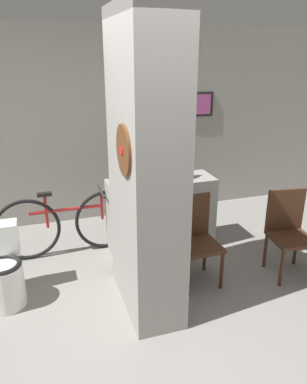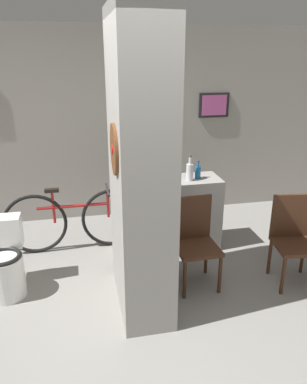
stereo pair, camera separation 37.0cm
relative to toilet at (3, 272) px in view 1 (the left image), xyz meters
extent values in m
plane|color=gray|center=(1.20, -0.90, -0.32)|extent=(14.00, 14.00, 0.00)
cube|color=gray|center=(1.20, 1.73, 0.98)|extent=(8.00, 0.06, 2.60)
cube|color=black|center=(2.70, 1.69, 1.23)|extent=(0.44, 0.02, 0.34)
cube|color=#B24C8C|center=(2.70, 1.67, 1.23)|extent=(0.36, 0.01, 0.28)
cube|color=gray|center=(1.28, -0.40, 0.98)|extent=(0.44, 1.00, 2.60)
cylinder|color=#593319|center=(1.05, -0.60, 1.23)|extent=(0.03, 0.40, 0.40)
cylinder|color=red|center=(1.03, -0.60, 1.23)|extent=(0.01, 0.07, 0.07)
cube|color=gray|center=(1.76, 0.56, 0.12)|extent=(1.25, 0.44, 0.87)
cylinder|color=silver|center=(0.00, -0.06, -0.11)|extent=(0.36, 0.36, 0.42)
torus|color=black|center=(0.00, -0.06, 0.11)|extent=(0.35, 0.35, 0.04)
cube|color=silver|center=(0.00, 0.18, 0.26)|extent=(0.33, 0.20, 0.32)
cylinder|color=#422616|center=(1.69, -0.46, -0.11)|extent=(0.04, 0.04, 0.41)
cylinder|color=#422616|center=(2.05, -0.44, -0.11)|extent=(0.04, 0.04, 0.41)
cylinder|color=#422616|center=(1.67, -0.09, -0.11)|extent=(0.04, 0.04, 0.41)
cylinder|color=#422616|center=(2.04, -0.08, -0.11)|extent=(0.04, 0.04, 0.41)
cube|color=#422616|center=(1.86, -0.27, 0.11)|extent=(0.43, 0.43, 0.04)
cube|color=#422616|center=(1.85, -0.07, 0.36)|extent=(0.42, 0.05, 0.46)
cylinder|color=#422616|center=(2.65, -0.59, -0.11)|extent=(0.04, 0.04, 0.41)
cylinder|color=#422616|center=(2.70, -0.23, -0.11)|extent=(0.04, 0.04, 0.41)
cylinder|color=#422616|center=(3.06, -0.28, -0.11)|extent=(0.04, 0.04, 0.41)
cube|color=#422616|center=(2.85, -0.43, 0.11)|extent=(0.47, 0.47, 0.04)
cube|color=#422616|center=(2.88, -0.24, 0.36)|extent=(0.42, 0.09, 0.46)
torus|color=black|center=(0.22, 0.75, 0.05)|extent=(0.74, 0.04, 0.74)
torus|color=black|center=(1.13, 0.75, 0.05)|extent=(0.74, 0.04, 0.74)
cylinder|color=maroon|center=(0.68, 0.75, 0.24)|extent=(0.83, 0.04, 0.04)
cylinder|color=maroon|center=(0.45, 0.75, 0.24)|extent=(0.03, 0.03, 0.38)
cylinder|color=maroon|center=(1.08, 0.75, 0.24)|extent=(0.03, 0.03, 0.35)
cube|color=black|center=(0.45, 0.75, 0.45)|extent=(0.16, 0.06, 0.04)
cylinder|color=#262626|center=(1.08, 0.75, 0.42)|extent=(0.03, 0.42, 0.03)
cylinder|color=silver|center=(2.00, 0.49, 0.65)|extent=(0.08, 0.08, 0.19)
cylinder|color=silver|center=(2.00, 0.49, 0.79)|extent=(0.03, 0.03, 0.08)
sphere|color=#333333|center=(2.00, 0.49, 0.84)|extent=(0.03, 0.03, 0.03)
cylinder|color=#19598C|center=(2.12, 0.55, 0.62)|extent=(0.07, 0.07, 0.14)
cylinder|color=#19598C|center=(2.12, 0.55, 0.72)|extent=(0.03, 0.03, 0.06)
sphere|color=#333333|center=(2.12, 0.55, 0.76)|extent=(0.03, 0.03, 0.03)
camera|label=1|loc=(0.41, -3.30, 1.93)|focal=35.00mm
camera|label=2|loc=(0.77, -3.39, 1.93)|focal=35.00mm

